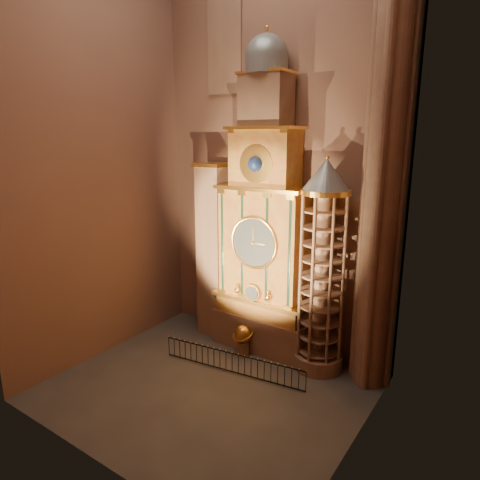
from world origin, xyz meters
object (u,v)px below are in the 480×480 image
Objects in this scene: astronomical_clock at (264,232)px; portrait_tower at (214,250)px; iron_railing at (232,363)px; stair_turret at (322,270)px; celestial_globe at (243,337)px.

astronomical_clock is 1.64× the size of portrait_tower.
portrait_tower is at bearing 179.71° from astronomical_clock.
astronomical_clock is at bearing 93.57° from iron_railing.
astronomical_clock is 3.73m from portrait_tower.
portrait_tower is 6.91m from stair_turret.
astronomical_clock reaches higher than stair_turret.
stair_turret is 6.32× the size of celestial_globe.
portrait_tower is at bearing 137.68° from iron_railing.
portrait_tower is 1.33× the size of iron_railing.
stair_turret is 1.41× the size of iron_railing.
stair_turret reaches higher than iron_railing.
stair_turret is at bearing 42.32° from iron_railing.
astronomical_clock is 1.55× the size of stair_turret.
portrait_tower is 5.27m from celestial_globe.
celestial_globe is 2.05m from iron_railing.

